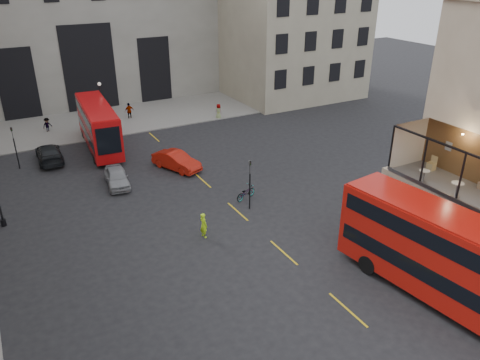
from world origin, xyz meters
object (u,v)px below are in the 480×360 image
pedestrian_b (47,125)px  cafe_chair_d (431,166)px  car_c (49,153)px  cafe_table_far (424,174)px  cyclist (204,225)px  bus_far (98,124)px  traffic_light_far (14,143)px  pedestrian_c (129,111)px  car_a (117,177)px  street_lamp_b (103,110)px  traffic_light_near (250,179)px  bus_near (452,257)px  cafe_table_mid (457,187)px  pedestrian_d (219,111)px  car_b (176,161)px  bicycle (246,193)px

pedestrian_b → cafe_chair_d: 38.22m
car_c → cafe_chair_d: bearing=130.4°
car_c → cafe_table_far: 31.71m
cyclist → pedestrian_b: bearing=0.8°
bus_far → cyclist: 19.63m
traffic_light_far → car_c: bearing=11.0°
pedestrian_c → car_a: bearing=63.0°
street_lamp_b → traffic_light_near: bearing=-77.2°
car_a → car_c: bearing=123.7°
bus_far → cafe_chair_d: bearing=-60.3°
bus_near → pedestrian_c: bearing=97.7°
cafe_table_mid → car_a: bearing=124.6°
car_a → pedestrian_b: 16.47m
cyclist → pedestrian_b: (-5.74, 26.69, -0.07)m
pedestrian_d → cafe_table_far: 30.12m
cyclist → cafe_table_mid: 15.31m
car_a → pedestrian_c: bearing=77.0°
traffic_light_far → car_b: (12.02, -6.70, -1.66)m
car_a → cafe_table_mid: bearing=-48.4°
cafe_chair_d → bicycle: bearing=128.1°
car_c → cafe_table_mid: bearing=124.6°
street_lamp_b → bus_near: street_lamp_b is taller
car_a → bus_far: bearing=91.4°
bus_near → cafe_chair_d: cafe_chair_d is taller
car_a → cafe_chair_d: size_ratio=4.68×
street_lamp_b → car_b: street_lamp_b is taller
car_c → bicycle: (11.90, -15.00, -0.23)m
bus_near → cafe_chair_d: bearing=51.5°
bus_far → cafe_chair_d: cafe_chair_d is taller
car_c → bicycle: 19.15m
street_lamp_b → bus_far: bearing=-109.0°
car_c → traffic_light_near: bearing=126.7°
bicycle → cafe_chair_d: 13.28m
traffic_light_far → car_b: size_ratio=0.81×
car_b → cyclist: bearing=-126.7°
car_c → cyclist: cyclist is taller
car_b → cafe_chair_d: (10.24, -17.67, 4.10)m
cafe_chair_d → traffic_light_far: bearing=132.4°
cyclist → cafe_chair_d: bearing=-128.1°
cafe_table_mid → street_lamp_b: bearing=108.9°
street_lamp_b → car_a: (-2.40, -13.42, -1.68)m
street_lamp_b → car_c: size_ratio=1.04×
cyclist → pedestrian_d: size_ratio=1.01×
bus_far → car_c: (-4.86, -1.06, -1.68)m
street_lamp_b → pedestrian_c: bearing=41.3°
pedestrian_c → pedestrian_b: bearing=-4.5°
car_c → bicycle: size_ratio=2.61×
cyclist → pedestrian_c: size_ratio=0.92×
pedestrian_d → traffic_light_near: bearing=131.6°
bus_near → pedestrian_d: (3.73, 34.26, -1.94)m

